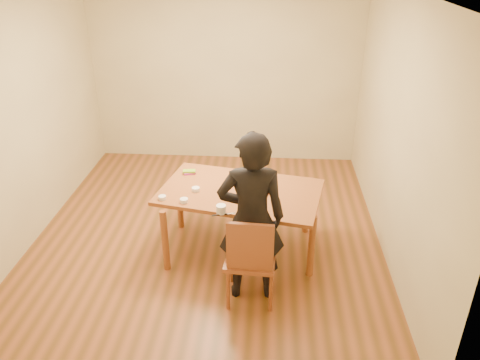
# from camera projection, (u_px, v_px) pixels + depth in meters

# --- Properties ---
(room_shell) EXTENTS (4.00, 4.50, 2.70)m
(room_shell) POSITION_uv_depth(u_px,v_px,m) (209.00, 117.00, 5.25)
(room_shell) COLOR brown
(room_shell) RESTS_ON ground
(dining_table) EXTENTS (1.83, 1.30, 0.04)m
(dining_table) POSITION_uv_depth(u_px,v_px,m) (240.00, 192.00, 4.97)
(dining_table) COLOR brown
(dining_table) RESTS_ON floor
(dining_chair) EXTENTS (0.49, 0.49, 0.04)m
(dining_chair) POSITION_uv_depth(u_px,v_px,m) (251.00, 258.00, 4.40)
(dining_chair) COLOR brown
(dining_chair) RESTS_ON floor
(cake_plate) EXTENTS (0.30, 0.30, 0.02)m
(cake_plate) POSITION_uv_depth(u_px,v_px,m) (255.00, 190.00, 4.94)
(cake_plate) COLOR red
(cake_plate) RESTS_ON dining_table
(cake) EXTENTS (0.23, 0.23, 0.07)m
(cake) POSITION_uv_depth(u_px,v_px,m) (255.00, 186.00, 4.92)
(cake) COLOR white
(cake) RESTS_ON cake_plate
(frosting_dome) EXTENTS (0.22, 0.22, 0.03)m
(frosting_dome) POSITION_uv_depth(u_px,v_px,m) (255.00, 182.00, 4.90)
(frosting_dome) COLOR white
(frosting_dome) RESTS_ON cake
(frosting_tub) EXTENTS (0.10, 0.10, 0.09)m
(frosting_tub) POSITION_uv_depth(u_px,v_px,m) (221.00, 209.00, 4.53)
(frosting_tub) COLOR white
(frosting_tub) RESTS_ON dining_table
(frosting_lid) EXTENTS (0.09, 0.09, 0.01)m
(frosting_lid) POSITION_uv_depth(u_px,v_px,m) (221.00, 207.00, 4.64)
(frosting_lid) COLOR #193EA7
(frosting_lid) RESTS_ON dining_table
(frosting_dollop) EXTENTS (0.04, 0.04, 0.02)m
(frosting_dollop) POSITION_uv_depth(u_px,v_px,m) (221.00, 206.00, 4.63)
(frosting_dollop) COLOR white
(frosting_dollop) RESTS_ON frosting_lid
(ramekin_green) EXTENTS (0.08, 0.08, 0.04)m
(ramekin_green) POSITION_uv_depth(u_px,v_px,m) (184.00, 200.00, 4.73)
(ramekin_green) COLOR white
(ramekin_green) RESTS_ON dining_table
(ramekin_yellow) EXTENTS (0.08, 0.08, 0.04)m
(ramekin_yellow) POSITION_uv_depth(u_px,v_px,m) (196.00, 189.00, 4.94)
(ramekin_yellow) COLOR white
(ramekin_yellow) RESTS_ON dining_table
(ramekin_multi) EXTENTS (0.08, 0.08, 0.04)m
(ramekin_multi) POSITION_uv_depth(u_px,v_px,m) (162.00, 198.00, 4.78)
(ramekin_multi) COLOR white
(ramekin_multi) RESTS_ON dining_table
(candy_box_pink) EXTENTS (0.14, 0.10, 0.02)m
(candy_box_pink) POSITION_uv_depth(u_px,v_px,m) (190.00, 173.00, 5.31)
(candy_box_pink) COLOR #DA3387
(candy_box_pink) RESTS_ON dining_table
(candy_box_green) EXTENTS (0.15, 0.09, 0.02)m
(candy_box_green) POSITION_uv_depth(u_px,v_px,m) (189.00, 171.00, 5.30)
(candy_box_green) COLOR #1C9C20
(candy_box_green) RESTS_ON candy_box_pink
(spatula) EXTENTS (0.15, 0.06, 0.01)m
(spatula) POSITION_uv_depth(u_px,v_px,m) (220.00, 215.00, 4.51)
(spatula) COLOR black
(spatula) RESTS_ON dining_table
(person) EXTENTS (0.66, 0.47, 1.71)m
(person) POSITION_uv_depth(u_px,v_px,m) (251.00, 219.00, 4.25)
(person) COLOR black
(person) RESTS_ON floor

